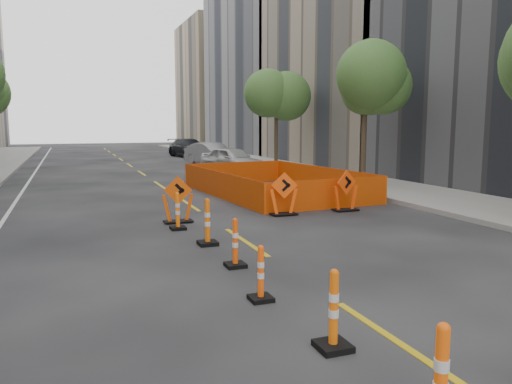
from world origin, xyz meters
name	(u,v)px	position (x,y,z in m)	size (l,w,h in m)	color
ground_plane	(325,294)	(0.00, 0.00, 0.00)	(140.00, 140.00, 0.00)	black
sidewalk_right	(374,185)	(9.00, 12.00, 0.07)	(4.00, 90.00, 0.15)	gray
bld_right_c	(378,65)	(17.00, 23.80, 7.00)	(12.00, 16.00, 14.00)	gray
bld_right_d	(285,52)	(17.00, 40.20, 10.00)	(12.00, 18.00, 20.00)	gray
bld_right_e	(230,85)	(17.00, 58.60, 8.00)	(12.00, 14.00, 16.00)	tan
tree_r_b	(365,85)	(8.40, 12.00, 4.53)	(2.80, 2.80, 5.95)	#382B1E
tree_r_c	(276,96)	(8.40, 22.00, 4.53)	(2.80, 2.80, 5.95)	#382B1E
channelizer_1	(441,383)	(-0.92, -3.82, 0.56)	(0.44, 0.44, 1.12)	#FF580A
channelizer_2	(334,309)	(-0.89, -1.86, 0.52)	(0.41, 0.41, 1.05)	#E85C09
channelizer_3	(261,273)	(-1.11, 0.09, 0.46)	(0.36, 0.36, 0.92)	#FF4E0A
channelizer_4	(235,243)	(-0.90, 2.05, 0.50)	(0.39, 0.39, 0.99)	#E44809
channelizer_5	(207,222)	(-0.94, 4.01, 0.56)	(0.44, 0.44, 1.11)	#E15A09
channelizer_6	(178,211)	(-1.23, 5.96, 0.51)	(0.40, 0.40, 1.02)	#FA640A
chevron_sign_left	(178,199)	(-1.03, 6.89, 0.68)	(0.90, 0.54, 1.36)	#D54708
chevron_sign_center	(284,194)	(2.29, 6.89, 0.68)	(0.90, 0.54, 1.35)	#FF4E0A
chevron_sign_right	(346,190)	(4.48, 6.88, 0.68)	(0.91, 0.54, 1.36)	#F6420A
safety_fence	(273,181)	(3.81, 11.42, 0.51)	(4.78, 8.13, 1.02)	#FF4C0D
parked_car_near	(232,160)	(4.92, 20.28, 0.76)	(1.80, 4.49, 1.53)	silver
parked_car_mid	(212,154)	(5.29, 26.01, 0.77)	(1.62, 4.66, 1.53)	gray
parked_car_far	(189,148)	(5.82, 35.05, 0.78)	(2.18, 5.36, 1.55)	black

